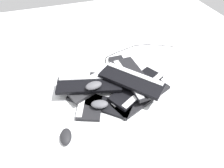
# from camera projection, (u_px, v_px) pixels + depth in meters

# --- Properties ---
(ground_plane) EXTENTS (3.20, 3.20, 0.00)m
(ground_plane) POSITION_uv_depth(u_px,v_px,m) (108.00, 92.00, 1.41)
(ground_plane) COLOR white
(keyboard_0) EXTENTS (0.23, 0.46, 0.03)m
(keyboard_0) POSITION_uv_depth(u_px,v_px,m) (109.00, 77.00, 1.50)
(keyboard_0) COLOR black
(keyboard_0) RESTS_ON ground
(keyboard_1) EXTENTS (0.46, 0.30, 0.03)m
(keyboard_1) POSITION_uv_depth(u_px,v_px,m) (91.00, 94.00, 1.38)
(keyboard_1) COLOR black
(keyboard_1) RESTS_ON ground
(keyboard_2) EXTENTS (0.40, 0.43, 0.03)m
(keyboard_2) POSITION_uv_depth(u_px,v_px,m) (100.00, 100.00, 1.34)
(keyboard_2) COLOR black
(keyboard_2) RESTS_ON ground
(keyboard_3) EXTENTS (0.30, 0.46, 0.03)m
(keyboard_3) POSITION_uv_depth(u_px,v_px,m) (141.00, 96.00, 1.37)
(keyboard_3) COLOR black
(keyboard_3) RESTS_ON ground
(keyboard_4) EXTENTS (0.44, 0.16, 0.03)m
(keyboard_4) POSITION_uv_depth(u_px,v_px,m) (126.00, 73.00, 1.54)
(keyboard_4) COLOR black
(keyboard_4) RESTS_ON ground
(keyboard_5) EXTENTS (0.34, 0.46, 0.03)m
(keyboard_5) POSITION_uv_depth(u_px,v_px,m) (137.00, 87.00, 1.39)
(keyboard_5) COLOR black
(keyboard_5) RESTS_ON keyboard_3
(keyboard_6) EXTENTS (0.30, 0.46, 0.03)m
(keyboard_6) POSITION_uv_depth(u_px,v_px,m) (96.00, 82.00, 1.42)
(keyboard_6) COLOR #232326
(keyboard_6) RESTS_ON keyboard_1
(keyboard_7) EXTENTS (0.26, 0.46, 0.03)m
(keyboard_7) POSITION_uv_depth(u_px,v_px,m) (89.00, 84.00, 1.36)
(keyboard_7) COLOR black
(keyboard_7) RESTS_ON keyboard_6
(keyboard_8) EXTENTS (0.45, 0.18, 0.03)m
(keyboard_8) POSITION_uv_depth(u_px,v_px,m) (134.00, 77.00, 1.41)
(keyboard_8) COLOR black
(keyboard_8) RESTS_ON keyboard_5
(keyboard_9) EXTENTS (0.43, 0.40, 0.03)m
(keyboard_9) POSITION_uv_depth(u_px,v_px,m) (131.00, 80.00, 1.35)
(keyboard_9) COLOR black
(keyboard_9) RESTS_ON keyboard_8
(mouse_0) EXTENTS (0.12, 0.09, 0.04)m
(mouse_0) POSITION_uv_depth(u_px,v_px,m) (130.00, 74.00, 1.48)
(mouse_0) COLOR black
(mouse_0) RESTS_ON keyboard_4
(mouse_1) EXTENTS (0.13, 0.11, 0.04)m
(mouse_1) POSITION_uv_depth(u_px,v_px,m) (128.00, 74.00, 1.47)
(mouse_1) COLOR #B7B7BC
(mouse_1) RESTS_ON keyboard_4
(mouse_2) EXTENTS (0.09, 0.12, 0.04)m
(mouse_2) POSITION_uv_depth(u_px,v_px,m) (100.00, 104.00, 1.27)
(mouse_2) COLOR #4C4C51
(mouse_2) RESTS_ON keyboard_2
(mouse_3) EXTENTS (0.12, 0.08, 0.04)m
(mouse_3) POSITION_uv_depth(u_px,v_px,m) (66.00, 136.00, 1.14)
(mouse_3) COLOR black
(mouse_3) RESTS_ON ground
(mouse_4) EXTENTS (0.13, 0.12, 0.04)m
(mouse_4) POSITION_uv_depth(u_px,v_px,m) (111.00, 71.00, 1.50)
(mouse_4) COLOR black
(mouse_4) RESTS_ON keyboard_0
(mouse_5) EXTENTS (0.08, 0.12, 0.04)m
(mouse_5) POSITION_uv_depth(u_px,v_px,m) (94.00, 86.00, 1.30)
(mouse_5) COLOR #4C4C51
(mouse_5) RESTS_ON keyboard_7
(mouse_6) EXTENTS (0.12, 0.09, 0.04)m
(mouse_6) POSITION_uv_depth(u_px,v_px,m) (128.00, 73.00, 1.48)
(mouse_6) COLOR #4C4C51
(mouse_6) RESTS_ON keyboard_4
(mouse_7) EXTENTS (0.12, 0.10, 0.04)m
(mouse_7) POSITION_uv_depth(u_px,v_px,m) (114.00, 76.00, 1.46)
(mouse_7) COLOR black
(mouse_7) RESTS_ON keyboard_0
(cable_0) EXTENTS (0.17, 0.67, 0.01)m
(cable_0) POSITION_uv_depth(u_px,v_px,m) (135.00, 49.00, 1.79)
(cable_0) COLOR black
(cable_0) RESTS_ON ground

